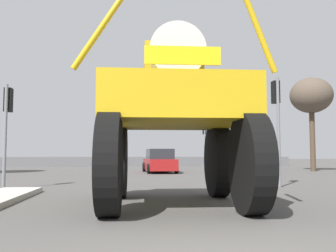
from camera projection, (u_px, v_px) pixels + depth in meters
The scene contains 9 objects.
ground_plane at pixel (148, 175), 21.41m from camera, with size 120.00×120.00×0.00m, color #4C4947.
oversize_sprayer at pixel (174, 116), 9.09m from camera, with size 4.13×5.32×5.08m.
sedan_ahead at pixel (160, 161), 24.11m from camera, with size 2.11×4.21×1.52m.
traffic_signal_near_left at pixel (7, 113), 13.02m from camera, with size 0.24×0.54×3.62m.
traffic_signal_near_right at pixel (276, 107), 13.99m from camera, with size 0.24×0.54×4.05m.
traffic_signal_far_left at pixel (204, 135), 33.49m from camera, with size 0.24×0.55×3.89m.
traffic_signal_far_right at pixel (103, 135), 32.61m from camera, with size 0.24×0.55×3.88m.
bare_tree_right at pixel (311, 96), 26.22m from camera, with size 2.92×2.92×6.54m.
roadside_barrier at pixel (141, 162), 35.89m from camera, with size 29.37×0.24×0.90m, color #59595B.
Camera 1 is at (-0.97, -3.57, 1.23)m, focal length 40.02 mm.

